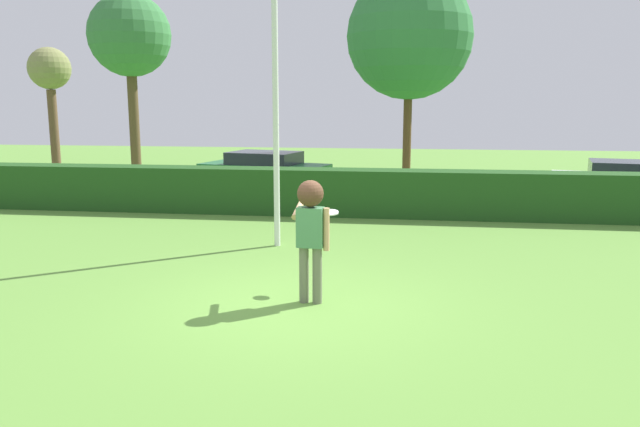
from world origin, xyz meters
name	(u,v)px	position (x,y,z in m)	size (l,w,h in m)	color
ground_plane	(297,305)	(0.00, 0.00, 0.00)	(60.00, 60.00, 0.00)	#60943B
person	(311,223)	(0.19, 0.13, 1.19)	(0.56, 0.80, 1.81)	#696E56
frisbee	(331,212)	(0.38, 0.96, 1.20)	(0.25, 0.25, 0.07)	white
lamppost	(275,68)	(-1.04, 3.63, 3.54)	(0.24, 0.24, 6.43)	silver
hedge_row	(345,192)	(0.00, 7.26, 0.59)	(23.05, 0.90, 1.19)	#204B1A
parked_car_green	(265,169)	(-3.13, 11.62, 0.69)	(4.49, 2.68, 1.25)	#1E6633
parked_car_white	(631,181)	(7.81, 9.82, 0.69)	(4.46, 2.51, 1.25)	white
maple_tree	(130,37)	(-9.44, 15.65, 5.40)	(3.26, 3.26, 7.10)	brown
birch_tree	(410,36)	(1.54, 12.39, 4.96)	(4.07, 4.07, 7.01)	brown
bare_elm_tree	(50,74)	(-13.19, 16.04, 4.02)	(1.72, 1.72, 5.10)	brown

